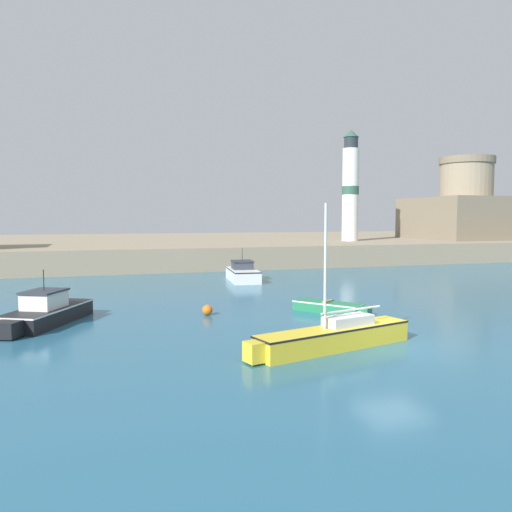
{
  "coord_description": "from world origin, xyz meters",
  "views": [
    {
      "loc": [
        -9.85,
        -15.49,
        4.65
      ],
      "look_at": [
        -0.04,
        16.88,
        2.0
      ],
      "focal_mm": 35.0,
      "sensor_mm": 36.0,
      "label": 1
    }
  ],
  "objects_px": {
    "motorboat_black_3": "(45,312)",
    "mooring_buoy": "(207,310)",
    "sailboat_yellow_4": "(334,336)",
    "lighthouse": "(350,188)",
    "dinghy_green_1": "(330,307)",
    "fortress": "(465,211)",
    "motorboat_white_2": "(242,273)"
  },
  "relations": [
    {
      "from": "fortress",
      "to": "lighthouse",
      "type": "xyz_separation_m",
      "value": [
        -16.0,
        -1.02,
        2.51
      ]
    },
    {
      "from": "sailboat_yellow_4",
      "to": "fortress",
      "type": "relative_size",
      "value": 0.58
    },
    {
      "from": "motorboat_white_2",
      "to": "dinghy_green_1",
      "type": "bearing_deg",
      "value": -86.08
    },
    {
      "from": "sailboat_yellow_4",
      "to": "lighthouse",
      "type": "height_order",
      "value": "lighthouse"
    },
    {
      "from": "dinghy_green_1",
      "to": "motorboat_white_2",
      "type": "relative_size",
      "value": 0.65
    },
    {
      "from": "fortress",
      "to": "mooring_buoy",
      "type": "bearing_deg",
      "value": -143.49
    },
    {
      "from": "motorboat_black_3",
      "to": "lighthouse",
      "type": "relative_size",
      "value": 0.47
    },
    {
      "from": "fortress",
      "to": "lighthouse",
      "type": "height_order",
      "value": "lighthouse"
    },
    {
      "from": "motorboat_black_3",
      "to": "sailboat_yellow_4",
      "type": "bearing_deg",
      "value": -35.64
    },
    {
      "from": "motorboat_black_3",
      "to": "mooring_buoy",
      "type": "xyz_separation_m",
      "value": [
        7.13,
        -0.02,
        -0.28
      ]
    },
    {
      "from": "dinghy_green_1",
      "to": "mooring_buoy",
      "type": "relative_size",
      "value": 7.21
    },
    {
      "from": "motorboat_black_3",
      "to": "mooring_buoy",
      "type": "distance_m",
      "value": 7.14
    },
    {
      "from": "motorboat_black_3",
      "to": "motorboat_white_2",
      "type": "bearing_deg",
      "value": 44.58
    },
    {
      "from": "sailboat_yellow_4",
      "to": "motorboat_white_2",
      "type": "bearing_deg",
      "value": 84.3
    },
    {
      "from": "dinghy_green_1",
      "to": "motorboat_white_2",
      "type": "height_order",
      "value": "motorboat_white_2"
    },
    {
      "from": "fortress",
      "to": "sailboat_yellow_4",
      "type": "bearing_deg",
      "value": -134.44
    },
    {
      "from": "dinghy_green_1",
      "to": "lighthouse",
      "type": "xyz_separation_m",
      "value": [
        15.4,
        27.6,
        7.59
      ]
    },
    {
      "from": "sailboat_yellow_4",
      "to": "mooring_buoy",
      "type": "height_order",
      "value": "sailboat_yellow_4"
    },
    {
      "from": "motorboat_white_2",
      "to": "sailboat_yellow_4",
      "type": "bearing_deg",
      "value": -95.7
    },
    {
      "from": "motorboat_white_2",
      "to": "mooring_buoy",
      "type": "height_order",
      "value": "motorboat_white_2"
    },
    {
      "from": "motorboat_black_3",
      "to": "mooring_buoy",
      "type": "relative_size",
      "value": 11.38
    },
    {
      "from": "motorboat_white_2",
      "to": "lighthouse",
      "type": "height_order",
      "value": "lighthouse"
    },
    {
      "from": "motorboat_white_2",
      "to": "fortress",
      "type": "height_order",
      "value": "fortress"
    },
    {
      "from": "motorboat_white_2",
      "to": "motorboat_black_3",
      "type": "distance_m",
      "value": 17.01
    },
    {
      "from": "dinghy_green_1",
      "to": "sailboat_yellow_4",
      "type": "height_order",
      "value": "sailboat_yellow_4"
    },
    {
      "from": "sailboat_yellow_4",
      "to": "dinghy_green_1",
      "type": "bearing_deg",
      "value": 65.82
    },
    {
      "from": "lighthouse",
      "to": "fortress",
      "type": "bearing_deg",
      "value": 3.65
    },
    {
      "from": "mooring_buoy",
      "to": "fortress",
      "type": "distance_m",
      "value": 46.66
    },
    {
      "from": "motorboat_black_3",
      "to": "sailboat_yellow_4",
      "type": "distance_m",
      "value": 12.55
    },
    {
      "from": "dinghy_green_1",
      "to": "sailboat_yellow_4",
      "type": "xyz_separation_m",
      "value": [
        -2.81,
        -6.26,
        0.2
      ]
    },
    {
      "from": "dinghy_green_1",
      "to": "fortress",
      "type": "height_order",
      "value": "fortress"
    },
    {
      "from": "mooring_buoy",
      "to": "sailboat_yellow_4",
      "type": "bearing_deg",
      "value": -67.21
    }
  ]
}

